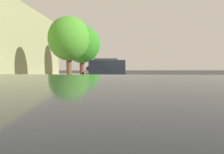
{
  "coord_description": "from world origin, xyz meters",
  "views": [
    {
      "loc": [
        0.69,
        13.73,
        2.08
      ],
      "look_at": [
        0.5,
        -0.41,
        1.06
      ],
      "focal_mm": 44.05,
      "sensor_mm": 36.0,
      "label": 1
    }
  ],
  "objects_px": {
    "bicycle_at_curb": "(92,91)",
    "parked_suv_green_second": "(105,71)",
    "cyclist_with_backpack": "(88,79)",
    "parked_sedan_tan_far": "(101,110)",
    "street_tree_mid_block": "(69,39)",
    "parked_sedan_white_nearest": "(107,70)",
    "parked_pickup_grey_mid": "(106,80)",
    "street_tree_near_cyclist": "(82,44)"
  },
  "relations": [
    {
      "from": "parked_suv_green_second",
      "to": "parked_pickup_grey_mid",
      "type": "xyz_separation_m",
      "value": [
        -0.14,
        6.55,
        -0.13
      ]
    },
    {
      "from": "parked_sedan_tan_far",
      "to": "street_tree_near_cyclist",
      "type": "height_order",
      "value": "street_tree_near_cyclist"
    },
    {
      "from": "street_tree_mid_block",
      "to": "cyclist_with_backpack",
      "type": "bearing_deg",
      "value": 115.01
    },
    {
      "from": "parked_pickup_grey_mid",
      "to": "cyclist_with_backpack",
      "type": "xyz_separation_m",
      "value": [
        0.94,
        0.14,
        0.07
      ]
    },
    {
      "from": "parked_sedan_tan_far",
      "to": "parked_sedan_white_nearest",
      "type": "bearing_deg",
      "value": -90.02
    },
    {
      "from": "parked_sedan_tan_far",
      "to": "street_tree_near_cyclist",
      "type": "distance_m",
      "value": 18.97
    },
    {
      "from": "parked_sedan_tan_far",
      "to": "street_tree_mid_block",
      "type": "bearing_deg",
      "value": -77.52
    },
    {
      "from": "parked_pickup_grey_mid",
      "to": "cyclist_with_backpack",
      "type": "height_order",
      "value": "parked_pickup_grey_mid"
    },
    {
      "from": "parked_sedan_white_nearest",
      "to": "street_tree_near_cyclist",
      "type": "xyz_separation_m",
      "value": [
        2.28,
        2.04,
        2.5
      ]
    },
    {
      "from": "parked_suv_green_second",
      "to": "parked_sedan_white_nearest",
      "type": "bearing_deg",
      "value": -90.83
    },
    {
      "from": "parked_sedan_white_nearest",
      "to": "cyclist_with_backpack",
      "type": "xyz_separation_m",
      "value": [
        0.89,
        13.4,
        0.22
      ]
    },
    {
      "from": "bicycle_at_curb",
      "to": "parked_suv_green_second",
      "type": "bearing_deg",
      "value": -94.58
    },
    {
      "from": "parked_sedan_tan_far",
      "to": "street_tree_mid_block",
      "type": "relative_size",
      "value": 0.99
    },
    {
      "from": "parked_suv_green_second",
      "to": "parked_sedan_tan_far",
      "type": "relative_size",
      "value": 1.08
    },
    {
      "from": "cyclist_with_backpack",
      "to": "street_tree_mid_block",
      "type": "xyz_separation_m",
      "value": [
        1.39,
        -2.98,
        2.24
      ]
    },
    {
      "from": "parked_suv_green_second",
      "to": "cyclist_with_backpack",
      "type": "bearing_deg",
      "value": 83.2
    },
    {
      "from": "parked_sedan_tan_far",
      "to": "street_tree_near_cyclist",
      "type": "relative_size",
      "value": 0.91
    },
    {
      "from": "bicycle_at_curb",
      "to": "cyclist_with_backpack",
      "type": "bearing_deg",
      "value": -64.06
    },
    {
      "from": "parked_pickup_grey_mid",
      "to": "street_tree_mid_block",
      "type": "distance_m",
      "value": 4.34
    },
    {
      "from": "parked_suv_green_second",
      "to": "street_tree_mid_block",
      "type": "height_order",
      "value": "street_tree_mid_block"
    },
    {
      "from": "parked_suv_green_second",
      "to": "cyclist_with_backpack",
      "type": "distance_m",
      "value": 6.74
    },
    {
      "from": "street_tree_near_cyclist",
      "to": "parked_sedan_white_nearest",
      "type": "bearing_deg",
      "value": -138.24
    },
    {
      "from": "bicycle_at_curb",
      "to": "street_tree_near_cyclist",
      "type": "bearing_deg",
      "value": -82.23
    },
    {
      "from": "parked_sedan_white_nearest",
      "to": "bicycle_at_curb",
      "type": "bearing_deg",
      "value": 87.23
    },
    {
      "from": "parked_sedan_tan_far",
      "to": "street_tree_near_cyclist",
      "type": "bearing_deg",
      "value": -83.05
    },
    {
      "from": "street_tree_near_cyclist",
      "to": "street_tree_mid_block",
      "type": "bearing_deg",
      "value": 90.0
    },
    {
      "from": "parked_suv_green_second",
      "to": "street_tree_mid_block",
      "type": "relative_size",
      "value": 1.07
    },
    {
      "from": "bicycle_at_curb",
      "to": "street_tree_near_cyclist",
      "type": "relative_size",
      "value": 0.35
    },
    {
      "from": "parked_sedan_tan_far",
      "to": "street_tree_mid_block",
      "type": "height_order",
      "value": "street_tree_mid_block"
    },
    {
      "from": "parked_pickup_grey_mid",
      "to": "bicycle_at_curb",
      "type": "relative_size",
      "value": 3.17
    },
    {
      "from": "parked_sedan_white_nearest",
      "to": "street_tree_near_cyclist",
      "type": "height_order",
      "value": "street_tree_near_cyclist"
    },
    {
      "from": "parked_pickup_grey_mid",
      "to": "street_tree_near_cyclist",
      "type": "distance_m",
      "value": 11.69
    },
    {
      "from": "parked_sedan_white_nearest",
      "to": "street_tree_mid_block",
      "type": "bearing_deg",
      "value": 77.64
    },
    {
      "from": "parked_sedan_white_nearest",
      "to": "parked_sedan_tan_far",
      "type": "height_order",
      "value": "same"
    },
    {
      "from": "street_tree_near_cyclist",
      "to": "parked_sedan_tan_far",
      "type": "bearing_deg",
      "value": 96.95
    },
    {
      "from": "street_tree_near_cyclist",
      "to": "parked_pickup_grey_mid",
      "type": "bearing_deg",
      "value": 101.73
    },
    {
      "from": "cyclist_with_backpack",
      "to": "street_tree_near_cyclist",
      "type": "height_order",
      "value": "street_tree_near_cyclist"
    },
    {
      "from": "parked_suv_green_second",
      "to": "parked_pickup_grey_mid",
      "type": "bearing_deg",
      "value": 91.25
    },
    {
      "from": "parked_sedan_white_nearest",
      "to": "street_tree_near_cyclist",
      "type": "bearing_deg",
      "value": 41.76
    },
    {
      "from": "street_tree_near_cyclist",
      "to": "street_tree_mid_block",
      "type": "xyz_separation_m",
      "value": [
        0.0,
        8.38,
        -0.04
      ]
    },
    {
      "from": "parked_suv_green_second",
      "to": "bicycle_at_curb",
      "type": "relative_size",
      "value": 2.82
    },
    {
      "from": "parked_sedan_white_nearest",
      "to": "bicycle_at_curb",
      "type": "distance_m",
      "value": 13.88
    }
  ]
}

